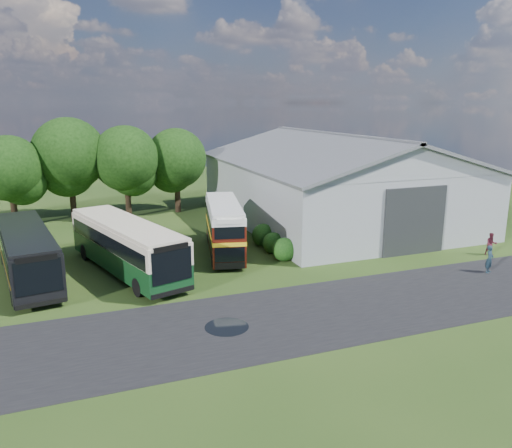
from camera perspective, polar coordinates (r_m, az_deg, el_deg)
name	(u,v)px	position (r m, az deg, el deg)	size (l,w,h in m)	color
ground	(236,301)	(28.34, -2.28, -8.82)	(120.00, 120.00, 0.00)	#203A12
asphalt_road	(308,314)	(26.86, 5.98, -10.20)	(60.00, 8.00, 0.02)	black
puddle	(227,327)	(25.31, -3.36, -11.70)	(2.20, 2.20, 0.01)	black
storage_shed	(333,176)	(47.46, 8.81, 5.43)	(18.80, 24.80, 8.15)	gray
tree_left_b	(9,169)	(48.91, -26.36, 5.70)	(5.78, 5.78, 8.16)	black
tree_mid	(69,154)	(49.88, -20.59, 7.46)	(6.80, 6.80, 9.60)	black
tree_right_a	(126,159)	(49.21, -14.67, 7.22)	(6.26, 6.26, 8.83)	black
tree_right_b	(176,159)	(50.80, -9.11, 7.40)	(5.98, 5.98, 8.45)	black
shrub_front	(284,260)	(35.51, 3.22, -4.12)	(1.70, 1.70, 1.70)	#194714
shrub_mid	(273,252)	(37.27, 1.97, -3.24)	(1.60, 1.60, 1.60)	#194714
shrub_back	(263,245)	(39.04, 0.84, -2.45)	(1.80, 1.80, 1.80)	#194714
bus_green_single	(126,246)	(33.47, -14.60, -2.43)	(6.35, 12.63, 3.40)	black
bus_maroon_double	(224,228)	(36.56, -3.66, -0.48)	(4.17, 9.21, 3.84)	black
bus_dark_single	(27,253)	(34.27, -24.71, -3.02)	(4.54, 12.10, 3.26)	black
visitor_a	(490,259)	(35.97, 25.14, -3.68)	(0.66, 0.44, 1.82)	#1C313F
visitor_b	(491,244)	(40.11, 25.29, -2.12)	(0.81, 0.63, 1.66)	#491722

